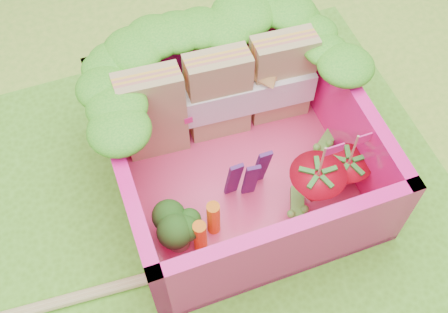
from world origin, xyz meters
TOP-DOWN VIEW (x-y plane):
  - ground at (0.00, 0.00)m, footprint 14.00×14.00m
  - placemat at (0.00, 0.00)m, footprint 2.60×2.60m
  - bento_floor at (0.17, 0.24)m, footprint 1.30×1.30m
  - bento_box at (0.17, 0.24)m, footprint 1.30×1.30m
  - lettuce_ruffle at (0.17, 0.71)m, footprint 1.43×0.76m
  - sandwich_stack at (0.17, 0.56)m, footprint 1.09×0.24m
  - broccoli at (-0.27, -0.06)m, footprint 0.31×0.31m
  - carrot_sticks at (-0.12, -0.08)m, footprint 0.17×0.14m
  - purple_wedges at (0.17, 0.09)m, footprint 0.23×0.08m
  - strawberry_left at (0.47, -0.08)m, footprint 0.29×0.29m
  - strawberry_right at (0.67, -0.04)m, footprint 0.24×0.24m
  - snap_peas at (0.57, 0.02)m, footprint 0.56×0.62m
  - chopsticks at (-0.94, -0.15)m, footprint 2.46×0.22m

SIDE VIEW (x-z plane):
  - ground at x=0.00m, z-range 0.00..0.00m
  - placemat at x=0.00m, z-range 0.00..0.03m
  - chopsticks at x=-0.94m, z-range 0.03..0.07m
  - bento_floor at x=0.17m, z-range 0.03..0.08m
  - snap_peas at x=0.57m, z-range 0.08..0.13m
  - carrot_sticks at x=-0.12m, z-range 0.08..0.33m
  - strawberry_right at x=0.67m, z-range -0.03..0.45m
  - strawberry_left at x=0.47m, z-range -0.03..0.50m
  - broccoli at x=-0.27m, z-range 0.13..0.39m
  - purple_wedges at x=0.17m, z-range 0.08..0.46m
  - bento_box at x=0.17m, z-range 0.03..0.58m
  - sandwich_stack at x=0.17m, z-range 0.07..0.67m
  - lettuce_ruffle at x=0.17m, z-range 0.58..0.69m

